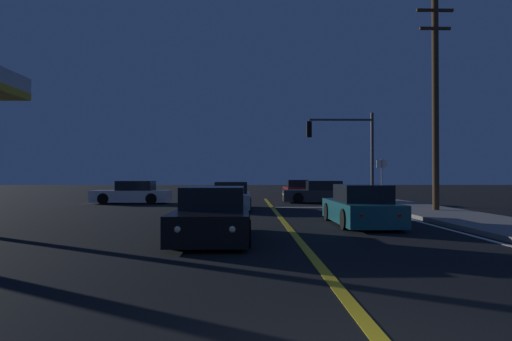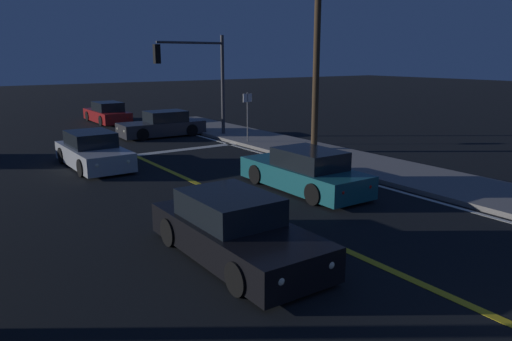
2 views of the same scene
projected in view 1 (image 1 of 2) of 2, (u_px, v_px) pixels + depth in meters
The scene contains 13 objects.
sidewalk_right at pixel (497, 225), 14.38m from camera, with size 3.20×38.27×0.15m, color gray.
lane_line_center at pixel (288, 227), 14.25m from camera, with size 0.20×36.15×0.01m, color gold.
lane_line_edge_right at pixel (439, 227), 14.34m from camera, with size 0.16×36.15×0.01m, color silver.
stop_bar at pixel (321, 207), 23.43m from camera, with size 5.04×0.50×0.01m, color silver.
car_side_waiting_charcoal at pixel (320, 193), 27.65m from camera, with size 4.51×1.96×1.34m.
car_lead_oncoming_silver at pixel (231, 197), 22.16m from camera, with size 1.93×4.44×1.34m.
car_following_oncoming_black at pixel (213, 216), 11.70m from camera, with size 1.94×4.62×1.34m.
car_mid_block_teal at pixel (361, 207), 15.02m from camera, with size 1.84×4.75×1.34m.
car_distant_tail_white at pixel (132, 194), 26.80m from camera, with size 4.54×1.96×1.34m.
car_parked_curb_red at pixel (297, 190), 34.80m from camera, with size 1.84×4.75×1.34m.
traffic_signal_near_right at pixel (347, 143), 25.81m from camera, with size 3.84×0.28×5.24m.
utility_pole_right at pixel (435, 100), 19.82m from camera, with size 1.61×0.28×9.50m.
street_sign_corner at pixel (382, 175), 23.01m from camera, with size 0.56×0.12×2.50m.
Camera 1 is at (-1.31, -3.61, 1.62)m, focal length 31.83 mm.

